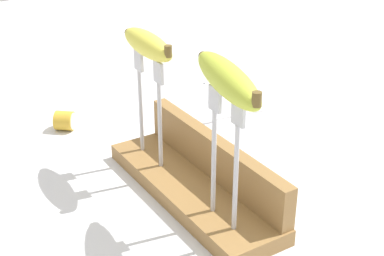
% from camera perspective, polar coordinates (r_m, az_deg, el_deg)
% --- Properties ---
extents(ground_plane, '(3.00, 3.00, 0.00)m').
position_cam_1_polar(ground_plane, '(0.95, 0.00, -6.85)').
color(ground_plane, silver).
extents(wooden_board, '(0.38, 0.11, 0.03)m').
position_cam_1_polar(wooden_board, '(0.94, 0.00, -6.18)').
color(wooden_board, olive).
rests_on(wooden_board, ground).
extents(board_backstop, '(0.37, 0.02, 0.07)m').
position_cam_1_polar(board_backstop, '(0.94, 2.32, -2.90)').
color(board_backstop, olive).
rests_on(board_backstop, wooden_board).
extents(fork_stand_left, '(0.09, 0.01, 0.19)m').
position_cam_1_polar(fork_stand_left, '(0.96, -4.29, 2.94)').
color(fork_stand_left, '#B2B2B7').
rests_on(fork_stand_left, wooden_board).
extents(fork_stand_right, '(0.08, 0.01, 0.20)m').
position_cam_1_polar(fork_stand_right, '(0.79, 3.34, -1.99)').
color(fork_stand_right, '#B2B2B7').
rests_on(fork_stand_right, wooden_board).
extents(banana_raised_left, '(0.16, 0.05, 0.04)m').
position_cam_1_polar(banana_raised_left, '(0.93, -4.49, 8.38)').
color(banana_raised_left, '#DBD147').
rests_on(banana_raised_left, fork_stand_left).
extents(banana_raised_right, '(0.20, 0.09, 0.04)m').
position_cam_1_polar(banana_raised_right, '(0.75, 3.54, 4.95)').
color(banana_raised_right, '#B2C138').
rests_on(banana_raised_right, fork_stand_right).
extents(fork_fallen_near, '(0.12, 0.13, 0.01)m').
position_cam_1_polar(fork_fallen_near, '(1.49, 2.34, 6.01)').
color(fork_fallen_near, '#B2B2B7').
rests_on(fork_fallen_near, ground).
extents(fork_fallen_far, '(0.04, 0.16, 0.01)m').
position_cam_1_polar(fork_fallen_far, '(1.21, 3.09, 1.13)').
color(fork_fallen_far, '#B2B2B7').
rests_on(fork_fallen_far, ground).
extents(banana_chunk_far, '(0.05, 0.05, 0.04)m').
position_cam_1_polar(banana_chunk_far, '(1.19, -12.59, 0.73)').
color(banana_chunk_far, gold).
rests_on(banana_chunk_far, ground).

